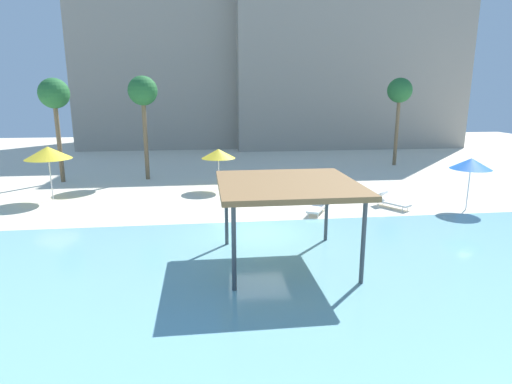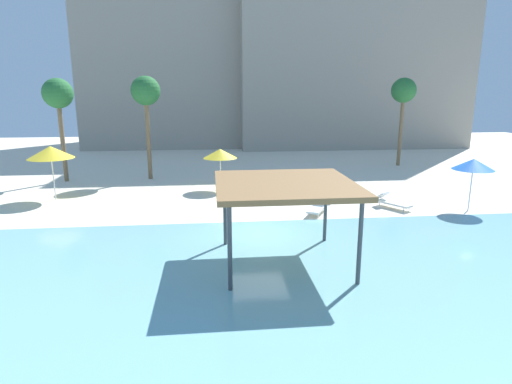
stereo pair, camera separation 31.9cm
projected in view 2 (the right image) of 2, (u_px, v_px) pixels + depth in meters
ground_plane at (257, 233)px, 18.05m from camera, size 80.00×80.00×0.00m
lagoon_water at (275, 288)px, 12.97m from camera, size 44.00×13.50×0.04m
shade_pavilion at (285, 187)px, 14.32m from camera, size 4.64×4.64×2.89m
beach_umbrella_blue_0 at (473, 164)px, 20.90m from camera, size 1.97×1.97×2.62m
beach_umbrella_yellow_2 at (51, 152)px, 22.99m from camera, size 2.42×2.42×2.95m
beach_umbrella_yellow_3 at (220, 154)px, 25.46m from camera, size 2.02×2.02×2.47m
lounge_chair_0 at (318, 206)px, 20.92m from camera, size 1.44×1.95×0.74m
lounge_chair_1 at (391, 201)px, 21.84m from camera, size 1.51×1.93×0.74m
lounge_chair_2 at (332, 193)px, 23.52m from camera, size 1.47×1.94×0.74m
lounge_chair_3 at (283, 189)px, 24.59m from camera, size 0.64×1.91×0.74m
palm_tree_0 at (404, 93)px, 32.88m from camera, size 1.90×1.90×6.80m
palm_tree_1 at (58, 96)px, 27.04m from camera, size 1.90×1.90×6.63m
palm_tree_2 at (146, 94)px, 27.76m from camera, size 1.90×1.90×6.79m
hotel_block_0 at (174, 60)px, 45.92m from camera, size 18.20×10.49×17.96m
hotel_block_1 at (347, 44)px, 45.90m from camera, size 23.44×11.59×21.41m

